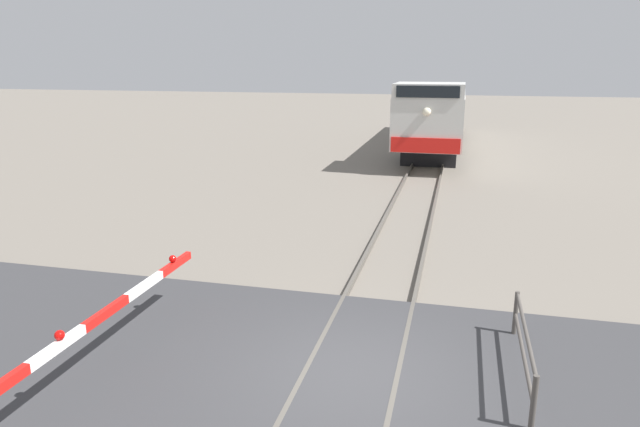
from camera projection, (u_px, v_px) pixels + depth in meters
name	position (u px, v px, depth m)	size (l,w,h in m)	color
ground_plane	(351.00, 382.00, 8.92)	(160.00, 160.00, 0.00)	slate
rail_track_left	(307.00, 372.00, 9.07)	(0.08, 80.00, 0.15)	#59544C
rail_track_right	(396.00, 383.00, 8.73)	(0.08, 80.00, 0.15)	#59544C
road_surface	(351.00, 378.00, 8.90)	(36.00, 5.93, 0.15)	#38383A
locomotive	(436.00, 112.00, 32.46)	(3.07, 18.86, 3.94)	black
crossing_gate	(2.00, 410.00, 6.78)	(0.36, 6.30, 1.34)	silver
guard_railing	(524.00, 346.00, 8.73)	(0.08, 2.91, 0.95)	#4C4742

